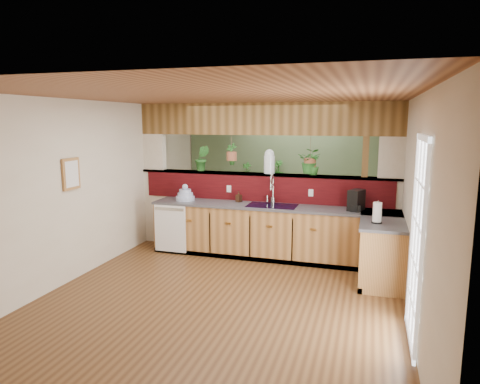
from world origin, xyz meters
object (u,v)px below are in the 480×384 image
(dish_stack, at_px, (185,195))
(shelving_console, at_px, (264,202))
(glass_jar, at_px, (269,161))
(soap_dispenser, at_px, (239,197))
(coffee_maker, at_px, (356,201))
(faucet, at_px, (272,188))
(paper_towel, at_px, (377,213))

(dish_stack, relative_size, shelving_console, 0.22)
(glass_jar, bearing_deg, soap_dispenser, -154.69)
(dish_stack, relative_size, coffee_maker, 1.02)
(faucet, xyz_separation_m, dish_stack, (-1.54, -0.14, -0.19))
(coffee_maker, bearing_deg, shelving_console, 155.38)
(shelving_console, bearing_deg, dish_stack, -95.15)
(soap_dispenser, xyz_separation_m, glass_jar, (0.48, 0.23, 0.61))
(dish_stack, bearing_deg, coffee_maker, -0.40)
(soap_dispenser, relative_size, shelving_console, 0.13)
(coffee_maker, relative_size, shelving_console, 0.22)
(coffee_maker, distance_m, shelving_console, 3.11)
(faucet, relative_size, dish_stack, 1.54)
(faucet, relative_size, glass_jar, 1.24)
(dish_stack, xyz_separation_m, shelving_console, (0.89, 2.27, -0.49))
(shelving_console, bearing_deg, coffee_maker, -32.09)
(faucet, xyz_separation_m, paper_towel, (1.69, -0.92, -0.14))
(soap_dispenser, xyz_separation_m, coffee_maker, (1.97, -0.16, 0.06))
(faucet, height_order, glass_jar, glass_jar)
(soap_dispenser, bearing_deg, paper_towel, -21.93)
(paper_towel, bearing_deg, shelving_console, 127.55)
(paper_towel, xyz_separation_m, glass_jar, (-1.80, 1.15, 0.56))
(coffee_maker, distance_m, paper_towel, 0.82)
(glass_jar, bearing_deg, faucet, -64.65)
(paper_towel, bearing_deg, glass_jar, 147.47)
(faucet, height_order, dish_stack, faucet)
(faucet, relative_size, soap_dispenser, 2.77)
(faucet, height_order, soap_dispenser, faucet)
(dish_stack, relative_size, glass_jar, 0.80)
(dish_stack, xyz_separation_m, coffee_maker, (2.92, -0.02, 0.06))
(paper_towel, relative_size, shelving_console, 0.21)
(faucet, height_order, paper_towel, faucet)
(soap_dispenser, bearing_deg, shelving_console, 91.63)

